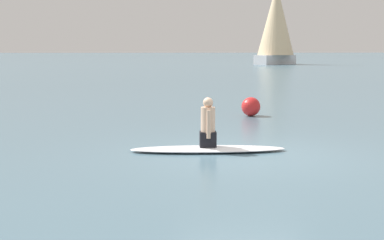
% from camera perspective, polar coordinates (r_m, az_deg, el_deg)
% --- Properties ---
extents(ground_plane, '(400.00, 400.00, 0.00)m').
position_cam_1_polar(ground_plane, '(10.61, 5.56, -3.58)').
color(ground_plane, slate).
extents(surfboard, '(3.06, 0.77, 0.10)m').
position_cam_1_polar(surfboard, '(10.88, 1.64, -3.01)').
color(surfboard, white).
rests_on(surfboard, ground).
extents(person_paddler, '(0.33, 0.42, 0.97)m').
position_cam_1_polar(person_paddler, '(10.80, 1.65, -0.46)').
color(person_paddler, black).
rests_on(person_paddler, surfboard).
extents(sailboat_center_horizon, '(6.13, 6.13, 10.72)m').
position_cam_1_polar(sailboat_center_horizon, '(67.59, 8.64, 9.92)').
color(sailboat_center_horizon, silver).
rests_on(sailboat_center_horizon, ground).
extents(buoy_marker, '(0.56, 0.56, 0.56)m').
position_cam_1_polar(buoy_marker, '(16.55, 6.08, 1.38)').
color(buoy_marker, red).
rests_on(buoy_marker, ground).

